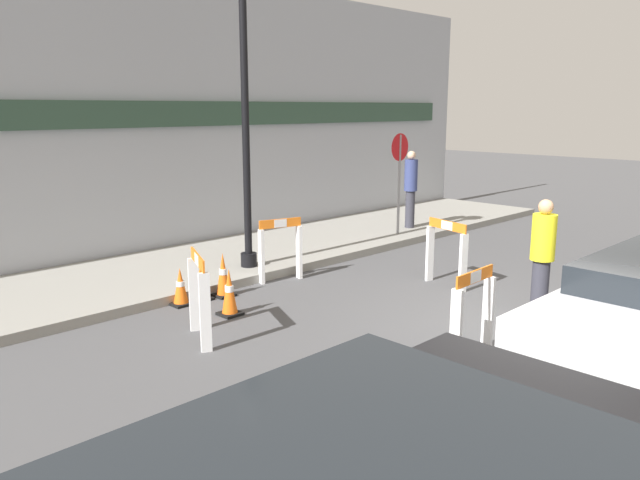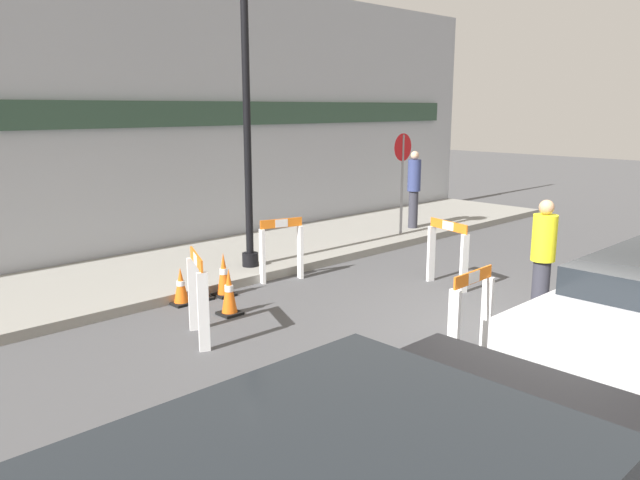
{
  "view_description": "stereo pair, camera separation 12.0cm",
  "coord_description": "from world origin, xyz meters",
  "px_view_note": "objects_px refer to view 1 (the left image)",
  "views": [
    {
      "loc": [
        -7.35,
        -3.48,
        2.93
      ],
      "look_at": [
        -0.99,
        2.94,
        1.0
      ],
      "focal_mm": 35.0,
      "sensor_mm": 36.0,
      "label": 1
    },
    {
      "loc": [
        -7.27,
        -3.56,
        2.93
      ],
      "look_at": [
        -0.99,
        2.94,
        1.0
      ],
      "focal_mm": 35.0,
      "sensor_mm": 36.0,
      "label": 2
    }
  ],
  "objects_px": {
    "person_pedestrian": "(411,186)",
    "stop_sign": "(399,167)",
    "person_worker": "(542,253)",
    "streetlamp_post": "(244,47)"
  },
  "relations": [
    {
      "from": "streetlamp_post",
      "to": "person_pedestrian",
      "type": "distance_m",
      "value": 5.72
    },
    {
      "from": "stop_sign",
      "to": "person_worker",
      "type": "height_order",
      "value": "stop_sign"
    },
    {
      "from": "stop_sign",
      "to": "streetlamp_post",
      "type": "bearing_deg",
      "value": -3.24
    },
    {
      "from": "person_worker",
      "to": "streetlamp_post",
      "type": "bearing_deg",
      "value": -25.06
    },
    {
      "from": "stop_sign",
      "to": "person_worker",
      "type": "distance_m",
      "value": 5.33
    },
    {
      "from": "streetlamp_post",
      "to": "person_worker",
      "type": "bearing_deg",
      "value": -70.39
    },
    {
      "from": "person_pedestrian",
      "to": "person_worker",
      "type": "bearing_deg",
      "value": 30.41
    },
    {
      "from": "streetlamp_post",
      "to": "person_worker",
      "type": "xyz_separation_m",
      "value": [
        1.65,
        -4.65,
        -3.02
      ]
    },
    {
      "from": "stop_sign",
      "to": "person_pedestrian",
      "type": "height_order",
      "value": "stop_sign"
    },
    {
      "from": "person_pedestrian",
      "to": "stop_sign",
      "type": "bearing_deg",
      "value": -6.81
    }
  ]
}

